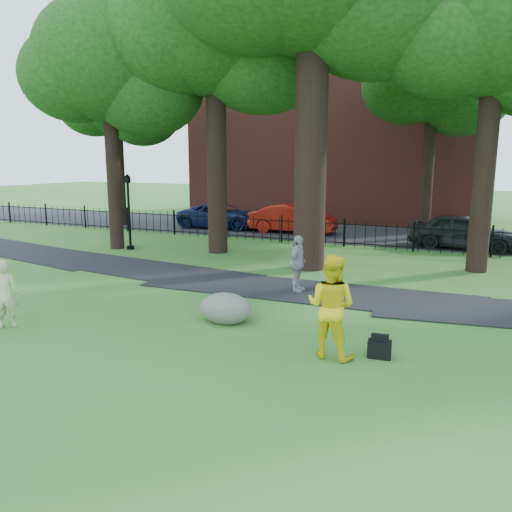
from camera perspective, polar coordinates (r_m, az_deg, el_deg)
The scene contains 16 objects.
ground at distance 11.81m, azimuth -4.88°, elevation -8.06°, with size 120.00×120.00×0.00m, color #337127.
footpath at distance 14.85m, azimuth 5.89°, elevation -4.09°, with size 36.00×2.60×0.03m, color black.
street at distance 26.59m, azimuth 12.14°, elevation 2.40°, with size 80.00×7.00×0.02m, color black.
iron_fence at distance 22.64m, azimuth 10.03°, elevation 2.56°, with size 44.00×0.04×1.20m.
brick_building at distance 35.10m, azimuth 8.84°, elevation 14.35°, with size 18.00×8.00×12.00m, color brown.
tree_row at distance 19.29m, azimuth 9.55°, elevation 23.73°, with size 26.82×7.96×12.42m.
woman at distance 12.87m, azimuth -26.77°, elevation -3.89°, with size 0.59×0.38×1.61m, color beige.
man at distance 9.87m, azimuth 8.57°, elevation -5.70°, with size 1.00×0.78×2.06m, color yellow.
pedestrian at distance 14.64m, azimuth 4.77°, elevation -0.91°, with size 0.98×0.41×1.68m, color #A1A0A5.
boulder at distance 12.06m, azimuth -3.51°, elevation -5.75°, with size 1.30×0.98×0.76m, color #676256.
lamppost at distance 22.19m, azimuth -14.31°, elevation 4.81°, with size 0.32×0.32×3.26m.
backpack at distance 10.28m, azimuth 13.92°, elevation -10.29°, with size 0.46×0.29×0.34m, color black.
red_bag at distance 12.76m, azimuth -2.32°, elevation -6.05°, with size 0.32×0.20×0.22m, color maroon.
red_sedan at distance 26.59m, azimuth 4.23°, elevation 4.26°, with size 1.60×4.59×1.51m, color #9D160C.
navy_van at distance 28.49m, azimuth -3.93°, elevation 4.59°, with size 2.31×5.00×1.39m, color #0E1B48.
grey_car at distance 23.55m, azimuth 22.68°, elevation 2.60°, with size 1.81×4.51×1.54m, color black.
Camera 1 is at (5.48, -9.73, 3.84)m, focal length 35.00 mm.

